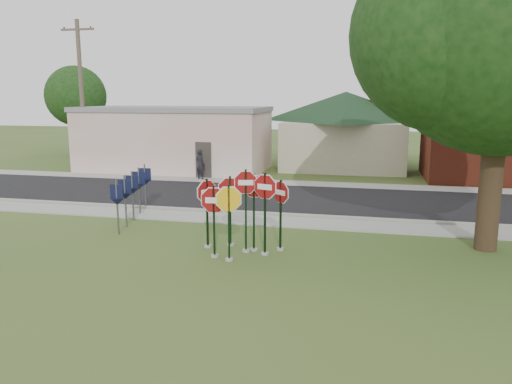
% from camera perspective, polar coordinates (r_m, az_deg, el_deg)
% --- Properties ---
extents(ground, '(120.00, 120.00, 0.00)m').
position_cam_1_polar(ground, '(14.69, -2.50, -8.62)').
color(ground, '#375520').
rests_on(ground, ground).
extents(sidewalk_near, '(60.00, 1.60, 0.06)m').
position_cam_1_polar(sidewalk_near, '(19.81, 1.69, -3.34)').
color(sidewalk_near, gray).
rests_on(sidewalk_near, ground).
extents(road, '(60.00, 7.00, 0.04)m').
position_cam_1_polar(road, '(24.13, 3.76, -0.78)').
color(road, black).
rests_on(road, ground).
extents(sidewalk_far, '(60.00, 1.60, 0.06)m').
position_cam_1_polar(sidewalk_far, '(28.31, 5.14, 0.96)').
color(sidewalk_far, gray).
rests_on(sidewalk_far, ground).
extents(curb, '(60.00, 0.20, 0.14)m').
position_cam_1_polar(curb, '(20.75, 2.23, -2.56)').
color(curb, gray).
rests_on(curb, ground).
extents(stop_sign_center, '(1.01, 0.24, 2.77)m').
position_cam_1_polar(stop_sign_center, '(15.65, -1.17, -0.81)').
color(stop_sign_center, gray).
rests_on(stop_sign_center, ground).
extents(stop_sign_yellow, '(1.00, 0.43, 2.44)m').
position_cam_1_polar(stop_sign_yellow, '(14.88, -3.13, -2.37)').
color(stop_sign_yellow, gray).
rests_on(stop_sign_yellow, ground).
extents(stop_sign_left, '(1.11, 0.24, 2.36)m').
position_cam_1_polar(stop_sign_left, '(15.25, -4.84, -2.25)').
color(stop_sign_left, gray).
rests_on(stop_sign_left, ground).
extents(stop_sign_right, '(1.03, 0.33, 2.71)m').
position_cam_1_polar(stop_sign_right, '(15.37, 1.04, -1.14)').
color(stop_sign_right, gray).
rests_on(stop_sign_right, ground).
extents(stop_sign_back_right, '(1.00, 0.24, 2.61)m').
position_cam_1_polar(stop_sign_back_right, '(15.79, -0.24, -1.14)').
color(stop_sign_back_right, gray).
rests_on(stop_sign_back_right, ground).
extents(stop_sign_back_left, '(1.10, 0.24, 2.47)m').
position_cam_1_polar(stop_sign_back_left, '(16.35, -2.96, -1.02)').
color(stop_sign_back_left, gray).
rests_on(stop_sign_back_left, ground).
extents(stop_sign_far_right, '(0.78, 0.63, 2.40)m').
position_cam_1_polar(stop_sign_far_right, '(15.90, 2.84, -1.63)').
color(stop_sign_far_right, gray).
rests_on(stop_sign_far_right, ground).
extents(stop_sign_far_left, '(0.62, 0.86, 2.40)m').
position_cam_1_polar(stop_sign_far_left, '(16.25, -5.62, -1.37)').
color(stop_sign_far_left, gray).
rests_on(stop_sign_far_left, ground).
extents(route_sign_row, '(1.43, 4.63, 2.00)m').
position_cam_1_polar(route_sign_row, '(20.36, -13.93, 0.17)').
color(route_sign_row, '#59595E').
rests_on(route_sign_row, ground).
extents(building_stucco, '(12.20, 6.20, 4.20)m').
position_cam_1_polar(building_stucco, '(33.92, -9.25, 6.12)').
color(building_stucco, silver).
rests_on(building_stucco, ground).
extents(building_house, '(11.60, 11.60, 6.20)m').
position_cam_1_polar(building_house, '(35.40, 10.20, 8.72)').
color(building_house, '#BEB097').
rests_on(building_house, ground).
extents(oak_tree, '(11.57, 10.97, 11.03)m').
position_cam_1_polar(oak_tree, '(17.40, 26.59, 16.83)').
color(oak_tree, black).
rests_on(oak_tree, ground).
extents(utility_pole_near, '(2.20, 0.26, 9.50)m').
position_cam_1_polar(utility_pole_near, '(33.58, -19.31, 10.43)').
color(utility_pole_near, brown).
rests_on(utility_pole_near, ground).
extents(bg_tree_left, '(4.90, 4.90, 7.35)m').
position_cam_1_polar(bg_tree_left, '(44.22, -19.91, 10.25)').
color(bg_tree_left, black).
rests_on(bg_tree_left, ground).
extents(pedestrian, '(0.76, 0.65, 1.77)m').
position_cam_1_polar(pedestrian, '(29.67, -6.38, 3.18)').
color(pedestrian, black).
rests_on(pedestrian, sidewalk_far).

